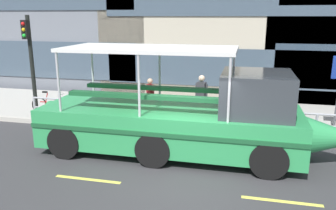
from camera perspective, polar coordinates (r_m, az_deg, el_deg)
The scene contains 11 objects.
ground_plane at distance 9.30m, azimuth 2.83°, elevation -11.52°, with size 120.00×120.00×0.00m, color #333335.
sidewalk at distance 14.47m, azimuth 6.81°, elevation -1.56°, with size 32.00×4.80×0.18m, color #A8A59E.
curb_edge at distance 12.11m, azimuth 5.48°, elevation -4.77°, with size 32.00×0.18×0.18m, color #B2ADA3.
lane_centreline at distance 8.56m, azimuth 1.78°, elevation -13.95°, with size 25.80×0.12×0.01m.
curb_guardrail at distance 12.32m, azimuth 3.04°, elevation -1.28°, with size 12.45×0.09×0.81m.
traffic_light_pole at distance 14.69m, azimuth -22.07°, elevation 7.68°, with size 0.24×0.46×3.97m.
leaned_bicycle at distance 14.75m, azimuth -19.01°, elevation -0.08°, with size 1.74×0.46×0.96m.
duck_tour_boat at distance 10.27m, azimuth 3.35°, elevation -2.41°, with size 9.68×2.61×3.22m.
pedestrian_near_bow at distance 12.94m, azimuth 18.33°, elevation 0.86°, with size 0.43×0.31×1.66m.
pedestrian_mid_left at distance 13.15m, azimuth 5.60°, elevation 2.00°, with size 0.49×0.28×1.75m.
pedestrian_mid_right at distance 13.25m, azimuth -2.98°, elevation 1.76°, with size 0.36×0.33×1.61m.
Camera 1 is at (1.45, -8.22, 4.10)m, focal length 36.45 mm.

